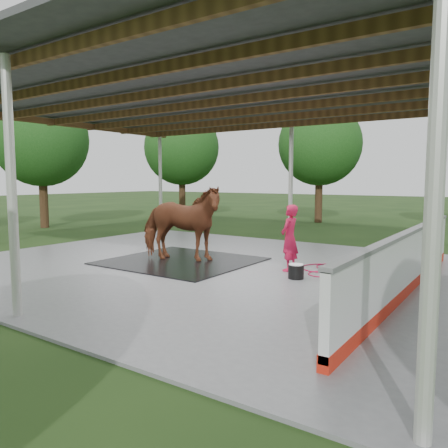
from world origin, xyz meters
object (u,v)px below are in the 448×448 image
Objects in this scene: dasher_board at (407,264)px; wash_bucket at (296,271)px; handler at (290,238)px; horse at (181,223)px.

dasher_board is 2.20m from wash_bucket.
handler reaches higher than dasher_board.
wash_bucket is (0.47, -0.64, -0.59)m from handler.
handler reaches higher than wash_bucket.
handler is 4.54× the size of wash_bucket.
horse is at bearing 179.17° from dasher_board.
dasher_board is at bearing -108.65° from horse.
horse reaches higher than dasher_board.
horse is 6.74× the size of wash_bucket.
horse reaches higher than wash_bucket.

